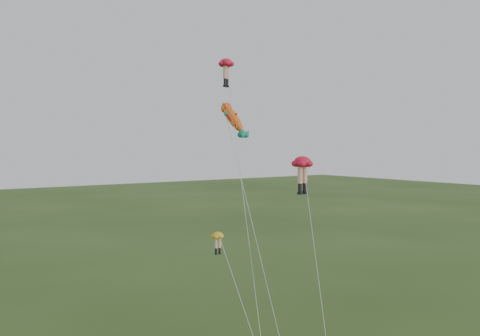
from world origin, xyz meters
TOP-DOWN VIEW (x-y plane):
  - legs_kite_red_high at (2.30, 9.77)m, footprint 5.11×11.25m
  - legs_kite_red_mid at (5.17, 4.12)m, footprint 5.18×8.23m
  - legs_kite_yellow at (-2.75, 3.03)m, footprint 1.37×7.34m
  - fish_kite at (1.58, 7.93)m, footprint 3.46×11.46m

SIDE VIEW (x-z plane):
  - legs_kite_yellow at x=-2.75m, z-range 3.31..11.56m
  - legs_kite_red_mid at x=5.17m, z-range 5.74..18.71m
  - fish_kite at x=1.58m, z-range 7.12..24.42m
  - legs_kite_red_high at x=2.30m, z-range 9.33..29.89m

